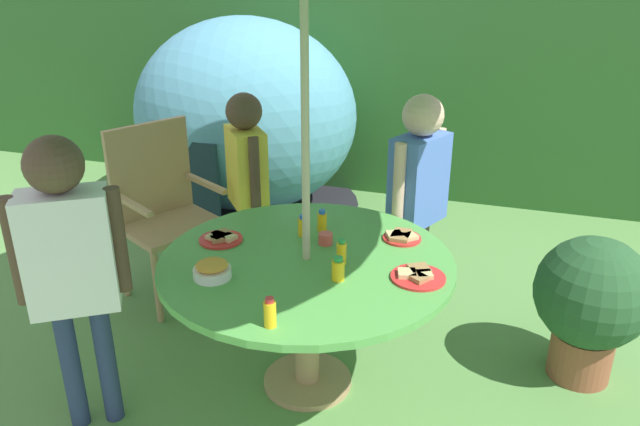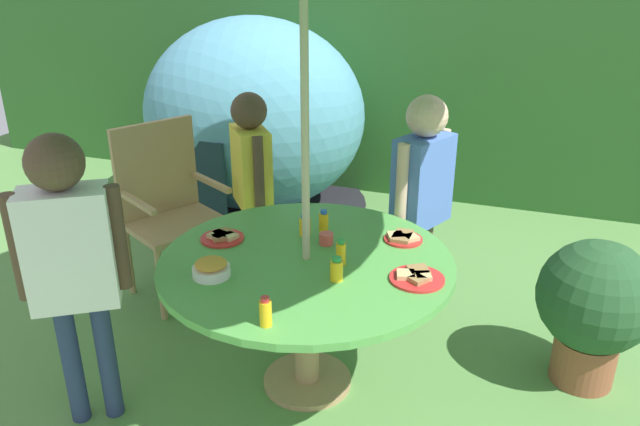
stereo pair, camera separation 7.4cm
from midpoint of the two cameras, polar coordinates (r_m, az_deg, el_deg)
ground_plane at (r=3.24m, az=-0.48°, el=-15.50°), size 10.00×10.00×0.02m
hedge_backdrop at (r=5.63m, az=10.24°, el=11.11°), size 9.00×0.70×1.76m
garden_table at (r=2.90m, az=-0.52°, el=-6.12°), size 1.37×1.37×0.70m
wooden_chair at (r=3.90m, az=-13.38°, el=1.10°), size 0.65×0.69×1.07m
dome_tent at (r=5.14m, az=-5.70°, el=8.96°), size 2.11×2.11×1.56m
potted_plant at (r=3.30m, az=24.60°, el=-7.66°), size 0.56×0.56×0.76m
child_in_blue_shirt at (r=3.45m, az=10.06°, el=2.93°), size 0.31×0.41×1.32m
child_in_yellow_shirt at (r=3.75m, az=-5.79°, el=4.19°), size 0.35×0.37×1.26m
child_in_white_shirt at (r=2.75m, az=-21.40°, el=-3.09°), size 0.40×0.36×1.36m
snack_bowl at (r=2.72m, az=-9.25°, el=-5.06°), size 0.17×0.17×0.08m
plate_far_right at (r=3.06m, az=-8.33°, el=-2.19°), size 0.21×0.21×0.03m
plate_back_edge at (r=3.05m, az=8.34°, el=-2.27°), size 0.19×0.19×0.03m
plate_near_right at (r=2.71m, az=9.68°, el=-5.85°), size 0.24×0.24×0.03m
juice_bottle_near_left at (r=3.06m, az=-0.71°, el=-1.18°), size 0.06×0.06×0.11m
juice_bottle_far_left at (r=2.65m, az=2.34°, el=-5.25°), size 0.06×0.06×0.11m
juice_bottle_center_front at (r=3.11m, az=1.02°, el=-0.74°), size 0.05×0.05×0.11m
juice_bottle_center_back at (r=2.35m, az=-4.14°, el=-9.14°), size 0.05×0.05×0.12m
juice_bottle_mid_left at (r=2.78m, az=2.68°, el=-3.74°), size 0.05×0.05×0.12m
cup_near at (r=2.98m, az=1.29°, el=-2.39°), size 0.07×0.07×0.06m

